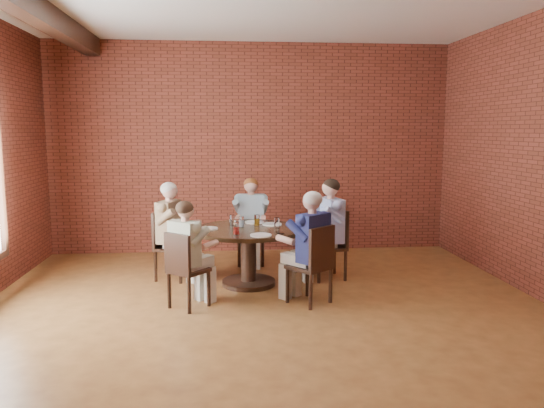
{
  "coord_description": "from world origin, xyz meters",
  "views": [
    {
      "loc": [
        -0.47,
        -5.2,
        2.01
      ],
      "look_at": [
        0.11,
        1.0,
        1.13
      ],
      "focal_mm": 35.0,
      "sensor_mm": 36.0,
      "label": 1
    }
  ],
  "objects": [
    {
      "name": "wall_front",
      "position": [
        0.0,
        -3.5,
        1.7
      ],
      "size": [
        7.0,
        0.0,
        7.0
      ],
      "primitive_type": "plane",
      "rotation": [
        -1.57,
        0.0,
        0.0
      ],
      "color": "maroon",
      "rests_on": "ground"
    },
    {
      "name": "diner_e",
      "position": [
        0.51,
        0.72,
        0.66
      ],
      "size": [
        0.8,
        0.82,
        1.31
      ],
      "primitive_type": null,
      "rotation": [
        0.0,
        0.0,
        3.84
      ],
      "color": "#1C204E",
      "rests_on": "floor"
    },
    {
      "name": "plate_c",
      "position": [
        -0.67,
        1.49,
        0.76
      ],
      "size": [
        0.26,
        0.26,
        0.01
      ],
      "primitive_type": "cylinder",
      "color": "white",
      "rests_on": "dining_table"
    },
    {
      "name": "glass_b",
      "position": [
        -0.03,
        1.71,
        0.82
      ],
      "size": [
        0.07,
        0.07,
        0.14
      ],
      "primitive_type": "cylinder",
      "color": "white",
      "rests_on": "dining_table"
    },
    {
      "name": "floor",
      "position": [
        0.0,
        0.0,
        0.0
      ],
      "size": [
        7.0,
        7.0,
        0.0
      ],
      "primitive_type": "plane",
      "color": "#9E6631",
      "rests_on": "ground"
    },
    {
      "name": "glass_f",
      "position": [
        -0.32,
        1.13,
        0.82
      ],
      "size": [
        0.07,
        0.07,
        0.14
      ],
      "primitive_type": "cylinder",
      "color": "white",
      "rests_on": "dining_table"
    },
    {
      "name": "plate_b",
      "position": [
        -0.05,
        1.91,
        0.76
      ],
      "size": [
        0.26,
        0.26,
        0.01
      ],
      "primitive_type": "cylinder",
      "color": "white",
      "rests_on": "dining_table"
    },
    {
      "name": "chair_e",
      "position": [
        0.57,
        0.65,
        0.5
      ],
      "size": [
        0.59,
        0.59,
        0.93
      ],
      "rotation": [
        0.0,
        0.0,
        3.84
      ],
      "color": "#321B10",
      "rests_on": "floor"
    },
    {
      "name": "chair_a",
      "position": [
        1.01,
        1.73,
        0.51
      ],
      "size": [
        0.51,
        0.51,
        0.95
      ],
      "rotation": [
        0.0,
        0.0,
        -1.39
      ],
      "color": "#321B10",
      "rests_on": "floor"
    },
    {
      "name": "plate_d",
      "position": [
        -0.03,
        1.0,
        0.76
      ],
      "size": [
        0.26,
        0.26,
        0.01
      ],
      "primitive_type": "cylinder",
      "color": "white",
      "rests_on": "dining_table"
    },
    {
      "name": "glass_a",
      "position": [
        0.21,
        1.47,
        0.82
      ],
      "size": [
        0.07,
        0.07,
        0.14
      ],
      "primitive_type": "cylinder",
      "color": "white",
      "rests_on": "dining_table"
    },
    {
      "name": "diner_a",
      "position": [
        0.92,
        1.71,
        0.68
      ],
      "size": [
        0.75,
        0.65,
        1.35
      ],
      "primitive_type": null,
      "rotation": [
        0.0,
        0.0,
        -1.39
      ],
      "color": "#3F53A3",
      "rests_on": "floor"
    },
    {
      "name": "glass_d",
      "position": [
        -0.24,
        1.61,
        0.82
      ],
      "size": [
        0.07,
        0.07,
        0.14
      ],
      "primitive_type": "cylinder",
      "color": "white",
      "rests_on": "dining_table"
    },
    {
      "name": "diner_d",
      "position": [
        -0.87,
        0.69,
        0.61
      ],
      "size": [
        0.72,
        0.73,
        1.22
      ],
      "primitive_type": null,
      "rotation": [
        0.0,
        0.0,
        2.42
      ],
      "color": "#C3A899",
      "rests_on": "floor"
    },
    {
      "name": "wall_back",
      "position": [
        0.0,
        3.5,
        1.7
      ],
      "size": [
        7.0,
        0.0,
        7.0
      ],
      "primitive_type": "plane",
      "rotation": [
        1.57,
        0.0,
        0.0
      ],
      "color": "maroon",
      "rests_on": "ground"
    },
    {
      "name": "diner_c",
      "position": [
        -1.15,
        1.87,
        0.66
      ],
      "size": [
        0.77,
        0.7,
        1.31
      ],
      "primitive_type": null,
      "rotation": [
        0.0,
        0.0,
        1.22
      ],
      "color": "brown",
      "rests_on": "floor"
    },
    {
      "name": "chair_b",
      "position": [
        -0.06,
        2.66,
        0.5
      ],
      "size": [
        0.44,
        0.44,
        0.91
      ],
      "rotation": [
        0.0,
        0.0,
        -0.08
      ],
      "color": "#321B10",
      "rests_on": "floor"
    },
    {
      "name": "glass_e",
      "position": [
        -0.31,
        1.38,
        0.82
      ],
      "size": [
        0.07,
        0.07,
        0.14
      ],
      "primitive_type": "cylinder",
      "color": "white",
      "rests_on": "dining_table"
    },
    {
      "name": "plate_a",
      "position": [
        0.17,
        1.72,
        0.76
      ],
      "size": [
        0.26,
        0.26,
        0.01
      ],
      "primitive_type": "cylinder",
      "color": "white",
      "rests_on": "dining_table"
    },
    {
      "name": "dining_table",
      "position": [
        -0.15,
        1.51,
        0.53
      ],
      "size": [
        1.39,
        1.39,
        0.75
      ],
      "color": "#321B10",
      "rests_on": "floor"
    },
    {
      "name": "chair_c",
      "position": [
        -1.23,
        1.9,
        0.5
      ],
      "size": [
        0.53,
        0.53,
        0.93
      ],
      "rotation": [
        0.0,
        0.0,
        1.22
      ],
      "color": "#321B10",
      "rests_on": "floor"
    },
    {
      "name": "diner_b",
      "position": [
        -0.06,
        2.58,
        0.65
      ],
      "size": [
        0.55,
        0.66,
        1.29
      ],
      "primitive_type": null,
      "rotation": [
        0.0,
        0.0,
        -0.08
      ],
      "color": "#8DA8B4",
      "rests_on": "floor"
    },
    {
      "name": "smartphone",
      "position": [
        0.22,
        1.15,
        0.75
      ],
      "size": [
        0.1,
        0.16,
        0.01
      ],
      "primitive_type": "cube",
      "rotation": [
        0.0,
        0.0,
        0.15
      ],
      "color": "black",
      "rests_on": "dining_table"
    },
    {
      "name": "chair_d",
      "position": [
        -0.92,
        0.63,
        0.48
      ],
      "size": [
        0.53,
        0.53,
        0.88
      ],
      "rotation": [
        0.0,
        0.0,
        2.42
      ],
      "color": "#321B10",
      "rests_on": "floor"
    },
    {
      "name": "glass_c",
      "position": [
        -0.36,
        1.74,
        0.82
      ],
      "size": [
        0.07,
        0.07,
        0.14
      ],
      "primitive_type": "cylinder",
      "color": "white",
      "rests_on": "dining_table"
    }
  ]
}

